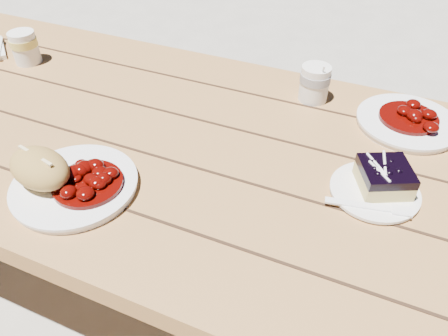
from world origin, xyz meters
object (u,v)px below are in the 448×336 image
at_px(dessert_plate, 374,192).
at_px(second_plate, 407,123).
at_px(bread_roll, 40,168).
at_px(second_cup, 25,47).
at_px(main_plate, 75,186).
at_px(coffee_cup, 314,83).
at_px(picnic_table, 145,178).
at_px(blueberry_cake, 385,177).

distance_m(dessert_plate, second_plate, 0.27).
bearing_deg(second_plate, bread_roll, -141.06).
height_order(dessert_plate, second_cup, second_cup).
xyz_separation_m(dessert_plate, second_plate, (0.03, 0.26, 0.00)).
xyz_separation_m(main_plate, bread_roll, (-0.05, -0.02, 0.04)).
xyz_separation_m(dessert_plate, coffee_cup, (-0.20, 0.29, 0.04)).
distance_m(main_plate, bread_roll, 0.07).
distance_m(picnic_table, dessert_plate, 0.57).
relative_size(picnic_table, blueberry_cake, 16.37).
height_order(coffee_cup, second_plate, coffee_cup).
bearing_deg(blueberry_cake, dessert_plate, -149.96).
bearing_deg(bread_roll, second_plate, 38.94).
relative_size(dessert_plate, second_cup, 1.83).
relative_size(dessert_plate, second_plate, 0.73).
bearing_deg(bread_roll, blueberry_cake, 22.96).
height_order(main_plate, bread_roll, bread_roll).
bearing_deg(second_plate, dessert_plate, -96.98).
xyz_separation_m(main_plate, second_cup, (-0.46, 0.38, 0.04)).
bearing_deg(second_cup, main_plate, -39.47).
xyz_separation_m(bread_roll, second_plate, (0.62, 0.50, -0.04)).
distance_m(main_plate, second_cup, 0.60).
bearing_deg(picnic_table, blueberry_cake, 0.37).
bearing_deg(main_plate, second_plate, 40.40).
distance_m(bread_roll, coffee_cup, 0.66).
height_order(picnic_table, dessert_plate, dessert_plate).
bearing_deg(picnic_table, main_plate, -88.60).
bearing_deg(second_cup, dessert_plate, -9.16).
relative_size(main_plate, dessert_plate, 1.44).
bearing_deg(blueberry_cake, coffee_cup, 100.92).
distance_m(picnic_table, main_plate, 0.29).
bearing_deg(second_cup, second_plate, 5.72).
bearing_deg(second_cup, bread_roll, -44.53).
bearing_deg(main_plate, coffee_cup, 56.47).
distance_m(picnic_table, second_cup, 0.52).
xyz_separation_m(bread_roll, coffee_cup, (0.39, 0.53, -0.01)).
xyz_separation_m(main_plate, dessert_plate, (0.54, 0.22, -0.00)).
bearing_deg(blueberry_cake, second_plate, 58.60).
height_order(picnic_table, main_plate, main_plate).
bearing_deg(dessert_plate, main_plate, -157.71).
relative_size(coffee_cup, second_plate, 0.40).
height_order(bread_roll, blueberry_cake, bread_roll).
relative_size(picnic_table, coffee_cup, 22.23).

